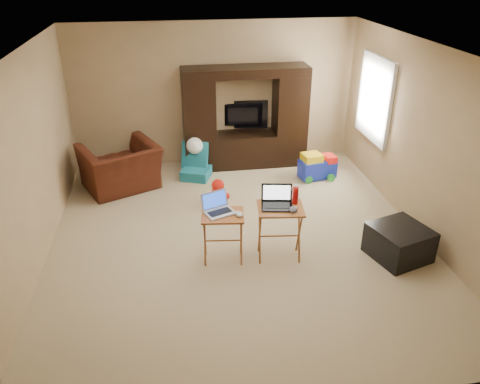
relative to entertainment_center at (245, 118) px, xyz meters
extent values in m
plane|color=beige|center=(-0.50, -2.45, -0.89)|extent=(5.50, 5.50, 0.00)
plane|color=silver|center=(-0.50, -2.45, 1.61)|extent=(5.50, 5.50, 0.00)
plane|color=tan|center=(-0.50, 0.30, 0.36)|extent=(5.00, 0.00, 5.00)
plane|color=tan|center=(-0.50, -5.20, 0.36)|extent=(5.00, 0.00, 5.00)
plane|color=tan|center=(-3.00, -2.45, 0.36)|extent=(0.00, 5.50, 5.50)
plane|color=tan|center=(2.00, -2.45, 0.36)|extent=(0.00, 5.50, 5.50)
plane|color=white|center=(1.98, -0.90, 0.51)|extent=(0.00, 1.20, 1.20)
cube|color=white|center=(1.96, -0.90, 0.51)|extent=(0.06, 1.14, 1.34)
cube|color=black|center=(0.00, 0.00, 0.00)|extent=(2.18, 0.56, 1.78)
imported|color=black|center=(0.00, 0.21, -0.04)|extent=(0.91, 0.23, 0.52)
imported|color=#4D1A10|center=(-2.16, -0.65, -0.52)|extent=(1.47, 1.40, 0.75)
cube|color=black|center=(1.46, -3.21, -0.68)|extent=(0.81, 0.81, 0.42)
cube|color=#A55727|center=(-0.76, -2.94, -0.56)|extent=(0.56, 0.47, 0.66)
cube|color=#A25727|center=(-0.05, -2.99, -0.53)|extent=(0.61, 0.51, 0.72)
cube|color=#AFAEB3|center=(-0.79, -2.91, -0.11)|extent=(0.43, 0.39, 0.24)
cube|color=black|center=(-0.09, -2.97, -0.05)|extent=(0.42, 0.37, 0.24)
ellipsoid|color=silver|center=(-0.57, -3.01, -0.20)|extent=(0.12, 0.15, 0.06)
ellipsoid|color=#424247|center=(0.08, -3.11, -0.14)|extent=(0.14, 0.17, 0.06)
cylinder|color=red|center=(0.15, -2.91, -0.06)|extent=(0.07, 0.07, 0.22)
camera|label=1|loc=(-1.30, -7.82, 2.60)|focal=35.00mm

